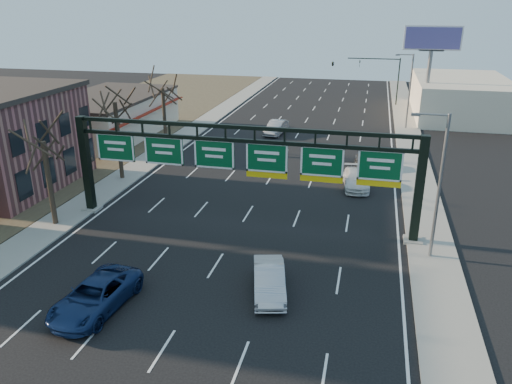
% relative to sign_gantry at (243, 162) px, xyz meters
% --- Properties ---
extents(ground, '(160.00, 160.00, 0.00)m').
position_rel_sign_gantry_xyz_m(ground, '(-0.16, -8.00, -4.63)').
color(ground, black).
rests_on(ground, ground).
extents(sidewalk_left, '(3.00, 120.00, 0.12)m').
position_rel_sign_gantry_xyz_m(sidewalk_left, '(-12.96, 12.00, -4.57)').
color(sidewalk_left, gray).
rests_on(sidewalk_left, ground).
extents(sidewalk_right, '(3.00, 120.00, 0.12)m').
position_rel_sign_gantry_xyz_m(sidewalk_right, '(12.64, 12.00, -4.57)').
color(sidewalk_right, gray).
rests_on(sidewalk_right, ground).
extents(dirt_strip_left, '(21.00, 120.00, 0.06)m').
position_rel_sign_gantry_xyz_m(dirt_strip_left, '(-25.16, 12.00, -4.60)').
color(dirt_strip_left, '#473D2B').
rests_on(dirt_strip_left, ground).
extents(lane_markings, '(21.60, 120.00, 0.01)m').
position_rel_sign_gantry_xyz_m(lane_markings, '(-0.16, 12.00, -4.62)').
color(lane_markings, white).
rests_on(lane_markings, ground).
extents(sign_gantry, '(24.60, 1.20, 7.20)m').
position_rel_sign_gantry_xyz_m(sign_gantry, '(0.00, 0.00, 0.00)').
color(sign_gantry, black).
rests_on(sign_gantry, ground).
extents(cream_strip, '(10.90, 18.40, 4.70)m').
position_rel_sign_gantry_xyz_m(cream_strip, '(-21.64, 21.00, -2.27)').
color(cream_strip, beige).
rests_on(cream_strip, ground).
extents(building_right_distant, '(12.00, 20.00, 5.00)m').
position_rel_sign_gantry_xyz_m(building_right_distant, '(19.84, 42.00, -2.13)').
color(building_right_distant, beige).
rests_on(building_right_distant, ground).
extents(tree_gantry, '(3.60, 3.60, 8.48)m').
position_rel_sign_gantry_xyz_m(tree_gantry, '(-12.96, -3.00, 2.48)').
color(tree_gantry, '#2D2519').
rests_on(tree_gantry, sidewalk_left).
extents(tree_mid, '(3.60, 3.60, 9.24)m').
position_rel_sign_gantry_xyz_m(tree_mid, '(-12.96, 7.00, 3.23)').
color(tree_mid, '#2D2519').
rests_on(tree_mid, sidewalk_left).
extents(tree_far, '(3.60, 3.60, 8.86)m').
position_rel_sign_gantry_xyz_m(tree_far, '(-12.96, 17.00, 2.86)').
color(tree_far, '#2D2519').
rests_on(tree_far, sidewalk_left).
extents(streetlight_near, '(2.15, 0.22, 9.00)m').
position_rel_sign_gantry_xyz_m(streetlight_near, '(12.31, -2.00, 0.45)').
color(streetlight_near, slate).
rests_on(streetlight_near, sidewalk_right).
extents(streetlight_far, '(2.15, 0.22, 9.00)m').
position_rel_sign_gantry_xyz_m(streetlight_far, '(12.31, 32.00, 0.45)').
color(streetlight_far, slate).
rests_on(streetlight_far, sidewalk_right).
extents(billboard_right, '(7.00, 0.50, 12.00)m').
position_rel_sign_gantry_xyz_m(billboard_right, '(14.84, 36.98, 4.43)').
color(billboard_right, slate).
rests_on(billboard_right, ground).
extents(traffic_signal_mast, '(10.16, 0.54, 7.00)m').
position_rel_sign_gantry_xyz_m(traffic_signal_mast, '(5.53, 47.00, 0.87)').
color(traffic_signal_mast, black).
rests_on(traffic_signal_mast, ground).
extents(car_blue_suv, '(3.13, 5.90, 1.58)m').
position_rel_sign_gantry_xyz_m(car_blue_suv, '(-4.73, -11.72, -3.84)').
color(car_blue_suv, navy).
rests_on(car_blue_suv, ground).
extents(car_silver_sedan, '(2.72, 4.94, 1.54)m').
position_rel_sign_gantry_xyz_m(car_silver_sedan, '(3.59, -8.19, -3.86)').
color(car_silver_sedan, '#B3B2B7').
rests_on(car_silver_sedan, ground).
extents(car_white_wagon, '(2.63, 5.18, 1.44)m').
position_rel_sign_gantry_xyz_m(car_white_wagon, '(7.36, 9.51, -3.91)').
color(car_white_wagon, silver).
rests_on(car_white_wagon, ground).
extents(car_grey_far, '(2.28, 4.71, 1.55)m').
position_rel_sign_gantry_xyz_m(car_grey_far, '(8.02, 14.75, -3.85)').
color(car_grey_far, '#46484B').
rests_on(car_grey_far, ground).
extents(car_silver_distant, '(2.36, 5.02, 1.59)m').
position_rel_sign_gantry_xyz_m(car_silver_distant, '(-2.67, 25.83, -3.83)').
color(car_silver_distant, '#9D9DA1').
rests_on(car_silver_distant, ground).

